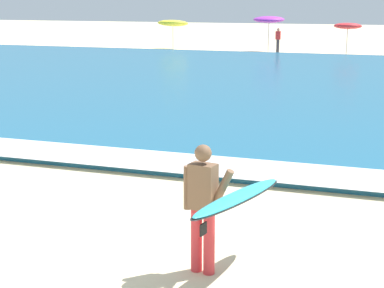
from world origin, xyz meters
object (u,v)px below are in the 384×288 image
Objects in this scene: surfer_with_board at (219,201)px; beach_umbrella_1 at (269,20)px; beach_umbrella_2 at (348,26)px; beach_umbrella_0 at (173,23)px; beachgoer_near_row_left at (278,39)px.

surfer_with_board is 1.04× the size of beach_umbrella_1.
beach_umbrella_2 is at bearing -5.20° from beach_umbrella_1.
surfer_with_board is at bearing -79.09° from beach_umbrella_1.
beach_umbrella_0 is at bearing 111.46° from surfer_with_board.
beach_umbrella_2 is (5.15, -0.47, -0.33)m from beach_umbrella_1.
beach_umbrella_2 is (11.93, -0.40, -0.01)m from beach_umbrella_0.
beach_umbrella_2 is (-1.39, 33.46, 0.76)m from surfer_with_board.
surfer_with_board is 1.55× the size of beachgoer_near_row_left.
beach_umbrella_0 is 11.93m from beach_umbrella_2.
beach_umbrella_0 is 1.06× the size of beach_umbrella_2.
beachgoer_near_row_left is at bearing 177.08° from beach_umbrella_2.
beach_umbrella_0 is at bearing 178.06° from beach_umbrella_2.
beach_umbrella_2 is at bearing -2.92° from beachgoer_near_row_left.
surfer_with_board is 1.20× the size of beach_umbrella_2.
beach_umbrella_1 is at bearing 0.55° from beach_umbrella_0.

